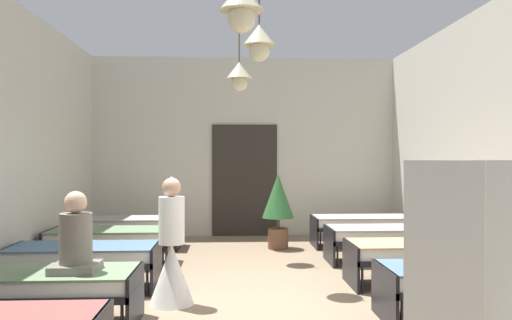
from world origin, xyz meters
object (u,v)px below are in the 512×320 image
at_px(bed_right_row_3, 420,252).
at_px(patient_seated_primary, 76,242).
at_px(bed_left_row_4, 110,238).
at_px(bed_right_row_4, 386,235).
at_px(bed_right_row_5, 362,223).
at_px(bed_left_row_3, 84,256).
at_px(potted_plant, 278,203).
at_px(bed_right_row_2, 472,279).
at_px(nurse_near_aisle, 172,259).
at_px(bed_left_row_2, 42,284).
at_px(bed_left_row_5, 129,225).

distance_m(bed_right_row_3, patient_seated_primary, 4.35).
relative_size(bed_left_row_4, bed_right_row_4, 1.00).
height_order(bed_right_row_3, bed_right_row_5, same).
xyz_separation_m(bed_left_row_3, potted_plant, (2.78, 2.76, 0.42)).
height_order(bed_right_row_4, bed_right_row_5, same).
distance_m(bed_right_row_2, bed_left_row_3, 4.65).
bearing_deg(bed_right_row_4, bed_left_row_4, 180.00).
bearing_deg(bed_right_row_4, potted_plant, 141.47).
bearing_deg(bed_right_row_4, nurse_near_aisle, -146.09).
distance_m(bed_left_row_3, potted_plant, 3.94).
relative_size(bed_left_row_2, nurse_near_aisle, 1.28).
bearing_deg(bed_left_row_3, bed_right_row_4, 18.32).
relative_size(bed_right_row_3, bed_right_row_5, 1.00).
bearing_deg(bed_left_row_2, bed_left_row_4, 90.00).
bearing_deg(bed_right_row_5, bed_right_row_3, -90.00).
height_order(bed_left_row_3, bed_right_row_3, same).
height_order(bed_right_row_2, nurse_near_aisle, nurse_near_aisle).
bearing_deg(bed_left_row_2, bed_left_row_3, 90.00).
height_order(bed_left_row_5, bed_right_row_5, same).
xyz_separation_m(bed_right_row_4, potted_plant, (-1.63, 1.30, 0.42)).
xyz_separation_m(bed_left_row_2, bed_right_row_2, (4.41, 0.00, 0.00)).
relative_size(bed_left_row_3, nurse_near_aisle, 1.28).
bearing_deg(bed_left_row_4, nurse_near_aisle, -60.76).
relative_size(bed_right_row_2, bed_left_row_5, 1.00).
height_order(bed_left_row_3, bed_left_row_4, same).
bearing_deg(bed_right_row_3, bed_right_row_5, 90.00).
bearing_deg(bed_right_row_2, bed_left_row_4, 146.48).
bearing_deg(bed_left_row_4, bed_right_row_3, -18.32).
distance_m(bed_left_row_2, nurse_near_aisle, 1.43).
height_order(bed_right_row_5, patient_seated_primary, patient_seated_primary).
bearing_deg(bed_left_row_2, potted_plant, 56.63).
bearing_deg(bed_right_row_3, bed_left_row_5, 146.48).
xyz_separation_m(bed_left_row_3, bed_left_row_4, (0.00, 1.46, 0.00)).
bearing_deg(potted_plant, nurse_near_aisle, -114.50).
height_order(bed_right_row_2, bed_left_row_4, same).
xyz_separation_m(bed_left_row_2, bed_left_row_3, (0.00, 1.46, 0.00)).
relative_size(bed_right_row_3, bed_left_row_4, 1.00).
xyz_separation_m(bed_right_row_3, bed_left_row_4, (-4.41, 1.46, 0.00)).
bearing_deg(bed_right_row_5, potted_plant, -174.34).
xyz_separation_m(bed_left_row_5, bed_right_row_5, (4.41, 0.00, 0.00)).
bearing_deg(bed_right_row_2, nurse_near_aisle, 166.54).
height_order(bed_right_row_2, bed_left_row_5, same).
distance_m(bed_left_row_4, bed_left_row_5, 1.46).
bearing_deg(bed_left_row_4, bed_left_row_3, -90.00).
bearing_deg(bed_left_row_2, bed_right_row_3, 18.32).
relative_size(bed_right_row_2, bed_right_row_5, 1.00).
xyz_separation_m(bed_right_row_2, potted_plant, (-1.63, 4.22, 0.42)).
distance_m(bed_right_row_3, potted_plant, 3.23).
bearing_deg(patient_seated_primary, potted_plant, 60.30).
bearing_deg(bed_left_row_5, potted_plant, -3.33).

